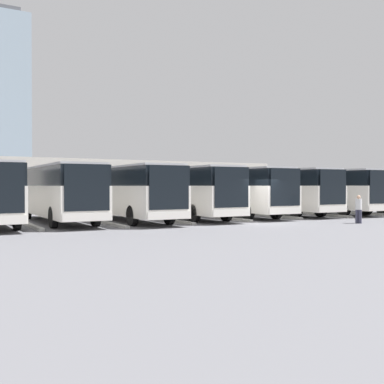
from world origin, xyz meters
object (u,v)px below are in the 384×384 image
(bus_5, at_px, (127,191))
(bus_2, at_px, (274,190))
(bus_0, at_px, (355,189))
(bus_4, at_px, (182,190))
(bus_3, at_px, (231,190))
(pedestrian, at_px, (359,208))
(bus_1, at_px, (318,190))
(bus_6, at_px, (58,191))

(bus_5, bearing_deg, bus_2, -176.13)
(bus_0, xyz_separation_m, bus_4, (15.83, -0.32, 0.00))
(bus_5, bearing_deg, bus_3, -175.34)
(bus_2, relative_size, bus_3, 1.00)
(bus_0, distance_m, bus_4, 15.83)
(pedestrian, bearing_deg, bus_4, 25.34)
(bus_4, xyz_separation_m, pedestrian, (-6.70, 8.64, -0.97))
(bus_1, height_order, pedestrian, bus_1)
(pedestrian, bearing_deg, bus_2, -20.27)
(bus_1, height_order, bus_2, same)
(bus_4, bearing_deg, bus_5, 5.38)
(bus_5, xyz_separation_m, bus_6, (3.96, -0.76, 0.00))
(bus_0, bearing_deg, bus_3, -0.85)
(bus_1, relative_size, bus_4, 1.00)
(bus_2, xyz_separation_m, bus_4, (7.92, 0.22, 0.00))
(bus_4, bearing_deg, bus_0, -179.65)
(bus_0, distance_m, bus_6, 23.76)
(bus_3, height_order, pedestrian, bus_3)
(bus_2, bearing_deg, bus_1, 174.72)
(bus_0, height_order, bus_4, same)
(bus_4, height_order, bus_5, same)
(bus_1, bearing_deg, bus_4, 0.30)
(bus_4, xyz_separation_m, bus_6, (7.92, -0.50, 0.00))
(bus_0, xyz_separation_m, bus_1, (3.96, -0.07, 0.00))
(bus_5, height_order, bus_6, same)
(bus_3, bearing_deg, bus_2, -177.72)
(bus_5, bearing_deg, bus_4, -174.62)
(bus_0, distance_m, bus_3, 11.88)
(bus_3, relative_size, bus_4, 1.00)
(bus_1, bearing_deg, bus_3, -1.51)
(bus_3, bearing_deg, pedestrian, 108.79)
(bus_0, bearing_deg, bus_2, -2.41)
(bus_2, relative_size, bus_4, 1.00)
(bus_3, height_order, bus_4, same)
(bus_0, xyz_separation_m, bus_6, (23.75, -0.82, 0.00))
(bus_0, distance_m, pedestrian, 12.39)
(bus_5, relative_size, bus_6, 1.00)
(bus_5, xyz_separation_m, pedestrian, (-10.65, 8.37, -0.97))
(pedestrian, bearing_deg, bus_6, 45.55)
(bus_2, xyz_separation_m, bus_6, (15.83, -0.28, 0.00))
(bus_4, distance_m, bus_6, 7.93)
(bus_6, bearing_deg, pedestrian, 149.50)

